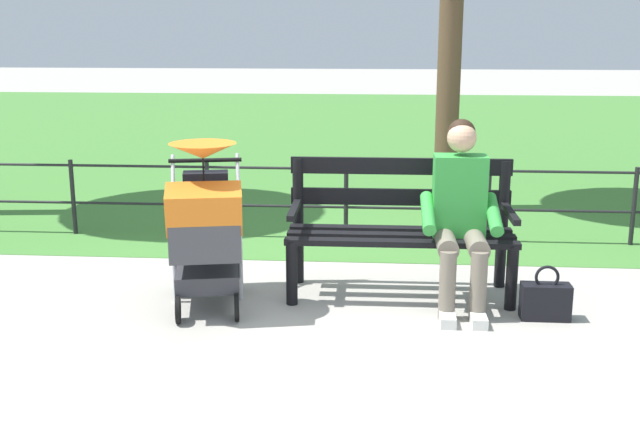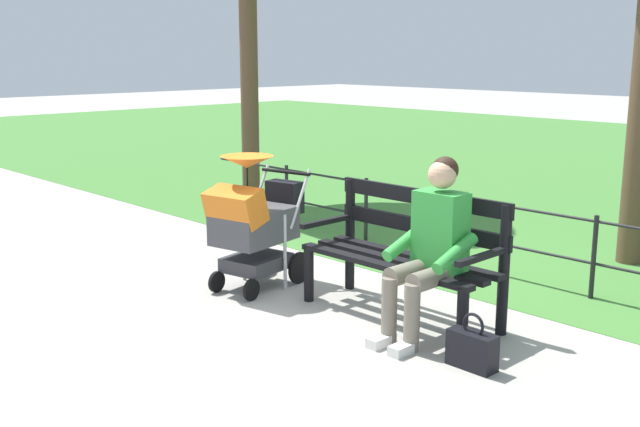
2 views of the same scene
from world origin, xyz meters
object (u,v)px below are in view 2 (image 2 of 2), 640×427
park_bench (407,248)px  person_on_bench (431,243)px  stroller (254,220)px  handbag (472,349)px

park_bench → person_on_bench: bearing=150.8°
stroller → park_bench: bearing=-162.2°
park_bench → handbag: 1.13m
park_bench → handbag: park_bench is taller
person_on_bench → park_bench: bearing=-29.2°
park_bench → stroller: size_ratio=1.39×
person_on_bench → stroller: person_on_bench is taller
handbag → stroller: bearing=-1.3°
stroller → person_on_bench: bearing=-173.4°
park_bench → person_on_bench: 0.48m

